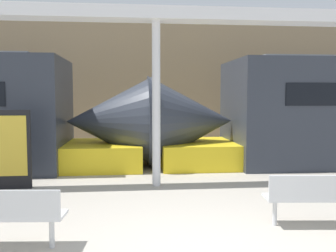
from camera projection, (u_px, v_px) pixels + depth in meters
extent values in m
cube|color=#9E8460|center=(153.00, 85.00, 15.42)|extent=(56.00, 0.20, 5.00)
cone|color=#2D333D|center=(190.00, 121.00, 11.03)|extent=(2.52, 2.63, 2.63)
cube|color=yellow|center=(198.00, 153.00, 11.13)|extent=(2.26, 2.46, 0.70)
cone|color=#2D333D|center=(110.00, 121.00, 10.80)|extent=(2.52, 2.63, 2.63)
cube|color=yellow|center=(102.00, 155.00, 10.85)|extent=(2.26, 2.46, 0.70)
cube|color=silver|center=(315.00, 197.00, 5.88)|extent=(1.62, 0.59, 0.04)
cube|color=silver|center=(321.00, 188.00, 5.67)|extent=(1.58, 0.18, 0.37)
cylinder|color=silver|center=(275.00, 212.00, 5.90)|extent=(0.07, 0.07, 0.43)
cylinder|color=silver|center=(52.00, 232.00, 5.02)|extent=(0.07, 0.07, 0.43)
cube|color=black|center=(7.00, 150.00, 8.17)|extent=(1.03, 0.06, 1.74)
cube|color=gold|center=(6.00, 146.00, 8.13)|extent=(0.88, 0.01, 1.32)
cylinder|color=silver|center=(156.00, 105.00, 8.42)|extent=(0.19, 0.19, 3.71)
cube|color=silver|center=(156.00, 14.00, 8.26)|extent=(28.00, 0.60, 0.28)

